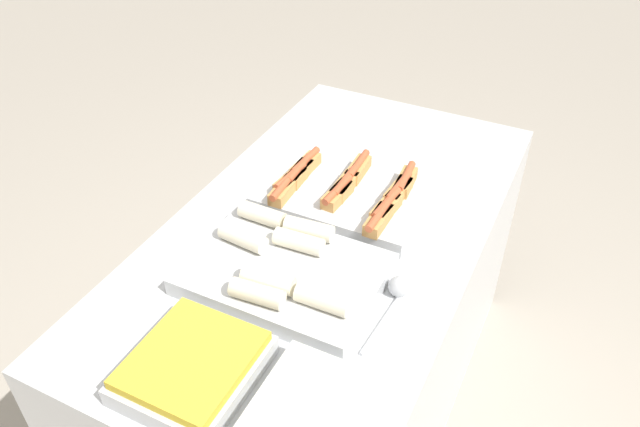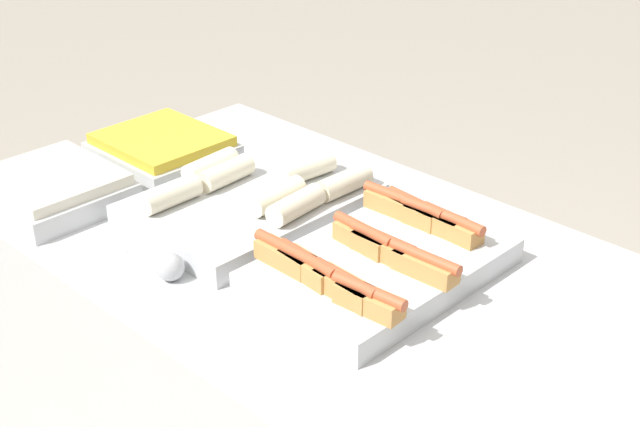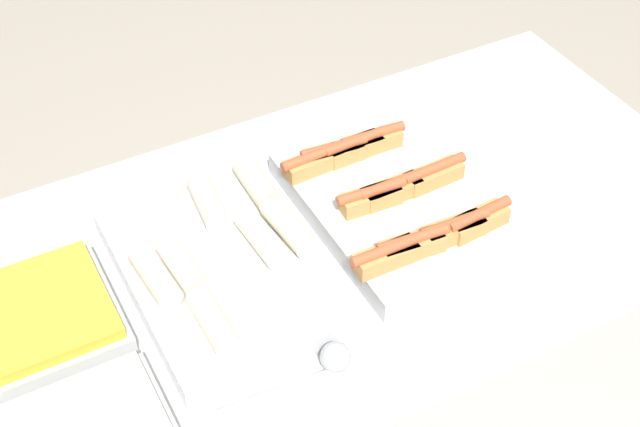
{
  "view_description": "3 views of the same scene",
  "coord_description": "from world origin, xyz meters",
  "px_view_note": "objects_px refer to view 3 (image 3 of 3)",
  "views": [
    {
      "loc": [
        -1.28,
        -0.6,
        2.01
      ],
      "look_at": [
        -0.06,
        0.0,
        0.95
      ],
      "focal_mm": 35.0,
      "sensor_mm": 36.0,
      "label": 1
    },
    {
      "loc": [
        1.03,
        -1.12,
        1.77
      ],
      "look_at": [
        -0.06,
        0.0,
        0.95
      ],
      "focal_mm": 50.0,
      "sensor_mm": 36.0,
      "label": 2
    },
    {
      "loc": [
        -0.65,
        -1.1,
        2.14
      ],
      "look_at": [
        -0.06,
        0.0,
        0.95
      ],
      "focal_mm": 50.0,
      "sensor_mm": 36.0,
      "label": 3
    }
  ],
  "objects_px": {
    "tray_hotdogs": "(390,202)",
    "tray_wraps": "(225,264)",
    "tray_side_back": "(33,323)",
    "serving_spoon_near": "(329,361)"
  },
  "relations": [
    {
      "from": "tray_wraps",
      "to": "serving_spoon_near",
      "type": "height_order",
      "value": "tray_wraps"
    },
    {
      "from": "tray_hotdogs",
      "to": "tray_wraps",
      "type": "relative_size",
      "value": 0.98
    },
    {
      "from": "tray_hotdogs",
      "to": "tray_wraps",
      "type": "height_order",
      "value": "same"
    },
    {
      "from": "tray_hotdogs",
      "to": "tray_side_back",
      "type": "xyz_separation_m",
      "value": [
        -0.73,
        0.03,
        -0.0
      ]
    },
    {
      "from": "tray_wraps",
      "to": "tray_hotdogs",
      "type": "bearing_deg",
      "value": -0.56
    },
    {
      "from": "tray_hotdogs",
      "to": "tray_side_back",
      "type": "distance_m",
      "value": 0.73
    },
    {
      "from": "tray_wraps",
      "to": "tray_side_back",
      "type": "bearing_deg",
      "value": 175.54
    },
    {
      "from": "tray_wraps",
      "to": "tray_side_back",
      "type": "relative_size",
      "value": 1.67
    },
    {
      "from": "tray_hotdogs",
      "to": "tray_wraps",
      "type": "bearing_deg",
      "value": 179.44
    },
    {
      "from": "tray_wraps",
      "to": "serving_spoon_near",
      "type": "distance_m",
      "value": 0.29
    }
  ]
}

